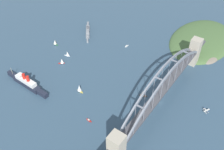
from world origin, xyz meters
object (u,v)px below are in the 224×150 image
at_px(naval_cruiser, 88,31).
at_px(harbor_arch_bridge, 163,89).
at_px(small_boat_5, 55,42).
at_px(small_boat_4, 143,93).
at_px(small_boat_0, 89,120).
at_px(small_boat_3, 62,61).
at_px(ocean_liner, 27,83).
at_px(small_boat_1, 127,46).
at_px(small_boat_6, 68,54).
at_px(seaplane_taxiing_near_bridge, 206,111).
at_px(small_boat_2, 79,88).

bearing_deg(naval_cruiser, harbor_arch_bridge, -112.36).
distance_m(naval_cruiser, small_boat_5, 65.72).
relative_size(harbor_arch_bridge, small_boat_4, 24.25).
distance_m(small_boat_0, small_boat_4, 80.87).
bearing_deg(small_boat_3, small_boat_5, 56.46).
height_order(ocean_liner, small_boat_0, ocean_liner).
distance_m(small_boat_1, small_boat_4, 117.44).
xyz_separation_m(small_boat_3, small_boat_6, (18.99, 6.08, 0.00)).
distance_m(naval_cruiser, seaplane_taxiing_near_bridge, 249.00).
relative_size(harbor_arch_bridge, small_boat_0, 34.41).
xyz_separation_m(ocean_liner, naval_cruiser, (158.00, 21.60, -2.88)).
bearing_deg(small_boat_5, small_boat_2, -119.29).
xyz_separation_m(small_boat_0, small_boat_6, (81.26, 111.63, 3.74)).
height_order(small_boat_1, small_boat_5, small_boat_5).
relative_size(ocean_liner, small_boat_1, 10.07).
bearing_deg(small_boat_2, naval_cruiser, 35.63).
relative_size(naval_cruiser, small_boat_1, 6.74).
bearing_deg(small_boat_3, ocean_liner, 176.23).
relative_size(harbor_arch_bridge, small_boat_6, 26.50).
xyz_separation_m(harbor_arch_bridge, seaplane_taxiing_near_bridge, (19.02, -53.02, -23.11)).
xyz_separation_m(small_boat_1, small_boat_5, (-66.68, 102.33, 3.86)).
bearing_deg(small_boat_1, harbor_arch_bridge, -127.48).
distance_m(ocean_liner, small_boat_4, 160.96).
bearing_deg(small_boat_0, small_boat_1, 17.17).
relative_size(naval_cruiser, small_boat_3, 5.55).
bearing_deg(small_boat_0, small_boat_6, 53.95).
bearing_deg(ocean_liner, naval_cruiser, 7.78).
bearing_deg(small_boat_1, ocean_liner, 159.53).
xyz_separation_m(naval_cruiser, small_boat_5, (-62.52, 20.19, 1.70)).
relative_size(small_boat_0, small_boat_1, 0.96).
xyz_separation_m(naval_cruiser, seaplane_taxiing_near_bridge, (-58.72, -241.98, -0.89)).
distance_m(small_boat_1, small_boat_5, 122.20).
relative_size(small_boat_0, small_boat_4, 0.70).
xyz_separation_m(naval_cruiser, small_boat_3, (-93.07, -25.88, 1.55)).
bearing_deg(naval_cruiser, ocean_liner, -172.22).
bearing_deg(small_boat_1, naval_cruiser, 92.90).
bearing_deg(small_boat_6, small_boat_3, -162.24).
bearing_deg(naval_cruiser, small_boat_2, -144.37).
bearing_deg(harbor_arch_bridge, small_boat_2, 114.49).
relative_size(harbor_arch_bridge, small_boat_1, 33.14).
xyz_separation_m(seaplane_taxiing_near_bridge, small_boat_0, (-96.62, 110.54, -1.30)).
distance_m(harbor_arch_bridge, seaplane_taxiing_near_bridge, 60.88).
bearing_deg(small_boat_6, ocean_liner, -178.77).
bearing_deg(small_boat_1, seaplane_taxiing_near_bridge, -111.47).
distance_m(naval_cruiser, small_boat_4, 181.95).
height_order(small_boat_5, small_boat_6, small_boat_5).
height_order(naval_cruiser, small_boat_1, naval_cruiser).
distance_m(small_boat_0, small_boat_6, 138.12).
bearing_deg(small_boat_3, small_boat_1, -30.05).
bearing_deg(naval_cruiser, seaplane_taxiing_near_bridge, -103.64).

